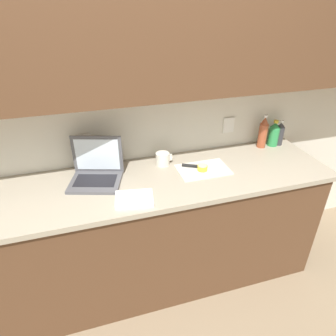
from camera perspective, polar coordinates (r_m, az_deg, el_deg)
name	(u,v)px	position (r m, az deg, el deg)	size (l,w,h in m)	color
ground_plane	(147,278)	(2.56, -4.08, -20.20)	(12.00, 12.00, 0.00)	#847056
wall_back	(128,72)	(1.92, -7.59, 17.67)	(5.20, 0.38, 2.60)	silver
counter_unit	(141,234)	(2.21, -5.13, -12.47)	(2.59, 0.64, 0.92)	brown
laptop	(96,171)	(1.98, -13.48, -0.48)	(0.38, 0.35, 0.27)	#515156
cutting_board	(203,169)	(2.07, 6.72, -0.28)	(0.35, 0.23, 0.01)	silver
knife	(194,166)	(2.08, 5.02, 0.32)	(0.25, 0.15, 0.02)	silver
lemon_half_cut	(202,168)	(2.05, 6.58, 0.04)	(0.07, 0.07, 0.04)	yellow
bottle_green_soda	(263,133)	(2.44, 17.64, 6.46)	(0.07, 0.07, 0.26)	#A34C2D
bottle_oil_tall	(274,134)	(2.51, 19.50, 6.09)	(0.08, 0.08, 0.21)	#2D934C
bottle_water_clear	(280,134)	(2.54, 20.49, 6.15)	(0.07, 0.07, 0.20)	#333338
measuring_cup	(163,159)	(2.11, -1.01, 1.77)	(0.12, 0.10, 0.09)	silver
dish_towel	(134,199)	(1.77, -6.44, -5.83)	(0.22, 0.16, 0.02)	white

